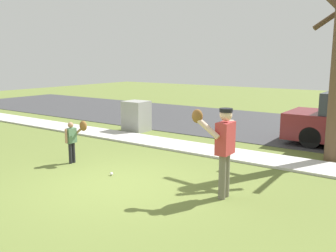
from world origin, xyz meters
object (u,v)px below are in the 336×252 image
at_px(person_child, 74,136).
at_px(utility_cabinet, 136,116).
at_px(person_adult, 223,143).
at_px(baseball, 111,174).

distance_m(person_child, utility_cabinet, 4.44).
bearing_deg(person_adult, person_child, -0.73).
height_order(person_adult, baseball, person_adult).
bearing_deg(person_adult, utility_cabinet, -37.64).
distance_m(person_adult, baseball, 2.87).
bearing_deg(person_child, person_adult, -0.73).
bearing_deg(baseball, person_adult, 5.08).
height_order(person_adult, person_child, person_adult).
bearing_deg(person_child, utility_cabinet, 108.31).
relative_size(person_child, baseball, 14.86).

